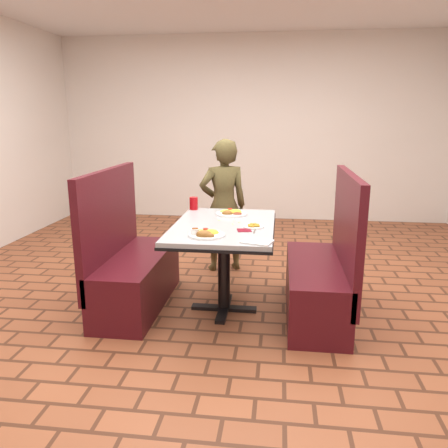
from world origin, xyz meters
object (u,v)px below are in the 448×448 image
(diner_person, at_px, (223,206))
(dining_table, at_px, (224,235))
(booth_bench_right, at_px, (322,277))
(far_dinner_plate, at_px, (232,212))
(booth_bench_left, at_px, (131,269))
(red_tumbler, at_px, (194,203))
(near_dinner_plate, at_px, (206,232))
(plantain_plate, at_px, (253,226))

(diner_person, bearing_deg, dining_table, 76.65)
(booth_bench_right, bearing_deg, far_dinner_plate, 155.38)
(dining_table, height_order, booth_bench_right, booth_bench_right)
(dining_table, distance_m, booth_bench_right, 0.86)
(booth_bench_right, xyz_separation_m, diner_person, (-0.94, 1.03, 0.36))
(booth_bench_left, distance_m, red_tumbler, 0.84)
(dining_table, height_order, near_dinner_plate, near_dinner_plate)
(booth_bench_left, xyz_separation_m, red_tumbler, (0.45, 0.53, 0.48))
(diner_person, bearing_deg, far_dinner_plate, 82.38)
(booth_bench_right, bearing_deg, plantain_plate, -172.04)
(near_dinner_plate, bearing_deg, booth_bench_left, 152.00)
(near_dinner_plate, relative_size, red_tumbler, 2.30)
(diner_person, xyz_separation_m, red_tumbler, (-0.22, -0.50, 0.12))
(booth_bench_left, xyz_separation_m, diner_person, (0.66, 1.03, 0.36))
(booth_bench_left, bearing_deg, dining_table, 0.00)
(booth_bench_right, bearing_deg, diner_person, 132.39)
(far_dinner_plate, xyz_separation_m, plantain_plate, (0.22, -0.43, -0.02))
(booth_bench_left, relative_size, diner_person, 0.87)
(dining_table, relative_size, near_dinner_plate, 4.56)
(booth_bench_left, height_order, red_tumbler, booth_bench_left)
(dining_table, height_order, far_dinner_plate, far_dinner_plate)
(diner_person, bearing_deg, near_dinner_plate, 71.19)
(dining_table, bearing_deg, diner_person, 97.64)
(booth_bench_left, height_order, far_dinner_plate, booth_bench_left)
(far_dinner_plate, relative_size, plantain_plate, 1.73)
(booth_bench_right, distance_m, diner_person, 1.43)
(far_dinner_plate, relative_size, red_tumbler, 2.41)
(booth_bench_right, xyz_separation_m, near_dinner_plate, (-0.88, -0.38, 0.45))
(plantain_plate, xyz_separation_m, red_tumbler, (-0.60, 0.61, 0.05))
(booth_bench_right, height_order, diner_person, diner_person)
(diner_person, height_order, near_dinner_plate, diner_person)
(booth_bench_right, distance_m, near_dinner_plate, 1.06)
(far_dinner_plate, bearing_deg, dining_table, -93.47)
(booth_bench_right, distance_m, plantain_plate, 0.71)
(diner_person, relative_size, plantain_plate, 8.54)
(booth_bench_right, distance_m, red_tumbler, 1.35)
(diner_person, distance_m, red_tumbler, 0.55)
(booth_bench_right, bearing_deg, red_tumbler, 155.31)
(booth_bench_left, bearing_deg, diner_person, 57.20)
(dining_table, height_order, booth_bench_left, booth_bench_left)
(diner_person, xyz_separation_m, far_dinner_plate, (0.16, -0.67, 0.09))
(diner_person, bearing_deg, plantain_plate, 88.02)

